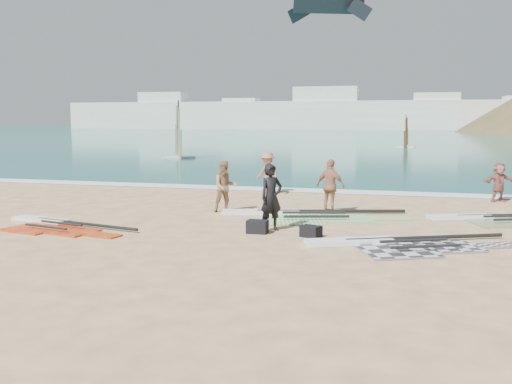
% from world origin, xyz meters
% --- Properties ---
extents(ground, '(300.00, 300.00, 0.00)m').
position_xyz_m(ground, '(0.00, 0.00, 0.00)').
color(ground, '#DCB281').
rests_on(ground, ground).
extents(sea, '(300.00, 240.00, 0.06)m').
position_xyz_m(sea, '(0.00, 132.00, 0.00)').
color(sea, '#0D6060').
rests_on(sea, ground).
extents(surf_line, '(300.00, 1.20, 0.04)m').
position_xyz_m(surf_line, '(0.00, 12.30, 0.00)').
color(surf_line, white).
rests_on(surf_line, ground).
extents(far_town, '(160.00, 8.00, 12.00)m').
position_xyz_m(far_town, '(-15.72, 150.00, 4.49)').
color(far_town, white).
rests_on(far_town, ground).
extents(rig_grey, '(5.67, 3.60, 0.20)m').
position_xyz_m(rig_grey, '(2.97, 1.63, 0.05)').
color(rig_grey, '#29292B').
rests_on(rig_grey, ground).
extents(rig_green, '(6.57, 3.49, 0.21)m').
position_xyz_m(rig_green, '(-0.37, 5.46, 0.05)').
color(rig_green, '#50D536').
rests_on(rig_green, ground).
extents(rig_orange, '(5.11, 3.05, 0.20)m').
position_xyz_m(rig_orange, '(6.02, 6.38, 0.05)').
color(rig_orange, orange).
rests_on(rig_orange, ground).
extents(rig_red, '(4.96, 2.47, 0.20)m').
position_xyz_m(rig_red, '(-7.42, 1.67, 0.05)').
color(rig_red, '#B6030F').
rests_on(rig_red, ground).
extents(gear_bag_near, '(0.60, 0.44, 0.38)m').
position_xyz_m(gear_bag_near, '(-1.03, 2.39, 0.19)').
color(gear_bag_near, black).
rests_on(gear_bag_near, ground).
extents(gear_bag_far, '(0.66, 0.57, 0.33)m').
position_xyz_m(gear_bag_far, '(0.60, 2.22, 0.17)').
color(gear_bag_far, black).
rests_on(gear_bag_far, ground).
extents(person_wetsuit, '(0.86, 0.86, 2.01)m').
position_xyz_m(person_wetsuit, '(-0.72, 2.85, 1.01)').
color(person_wetsuit, black).
rests_on(person_wetsuit, ground).
extents(beachgoer_left, '(1.13, 1.07, 1.84)m').
position_xyz_m(beachgoer_left, '(-3.12, 5.77, 0.92)').
color(beachgoer_left, '#9F744D').
rests_on(beachgoer_left, ground).
extents(beachgoer_mid, '(1.40, 1.19, 1.87)m').
position_xyz_m(beachgoer_mid, '(-2.81, 10.84, 0.94)').
color(beachgoer_mid, '#AA6457').
rests_on(beachgoer_mid, ground).
extents(beachgoer_back, '(1.22, 0.89, 1.92)m').
position_xyz_m(beachgoer_back, '(0.57, 6.49, 0.96)').
color(beachgoer_back, '#B37A56').
rests_on(beachgoer_back, ground).
extents(beachgoer_right, '(1.56, 1.05, 1.61)m').
position_xyz_m(beachgoer_right, '(6.76, 10.94, 0.81)').
color(beachgoer_right, '#9E6056').
rests_on(beachgoer_right, ground).
extents(windsurfer_left, '(2.65, 2.77, 4.83)m').
position_xyz_m(windsurfer_left, '(-15.17, 30.22, 1.38)').
color(windsurfer_left, white).
rests_on(windsurfer_left, ground).
extents(windsurfer_centre, '(2.15, 2.50, 3.78)m').
position_xyz_m(windsurfer_centre, '(2.85, 53.38, 1.15)').
color(windsurfer_centre, white).
rests_on(windsurfer_centre, ground).
extents(kitesurf_kite, '(8.49, 3.78, 2.77)m').
position_xyz_m(kitesurf_kite, '(-5.44, 48.41, 15.02)').
color(kitesurf_kite, black).
rests_on(kitesurf_kite, ground).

